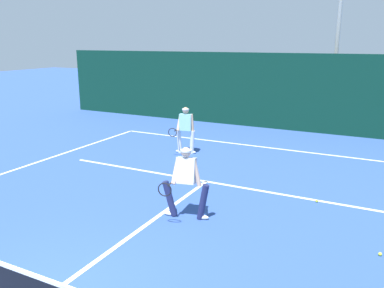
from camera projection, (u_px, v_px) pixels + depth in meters
name	position (u px, v px, depth m)	size (l,w,h in m)	color
court_line_baseline_far	(255.00, 146.00, 14.45)	(11.00, 0.10, 0.01)	white
court_line_service	(206.00, 181.00, 10.81)	(8.97, 0.10, 0.01)	white
court_line_centre	(140.00, 229.00, 8.06)	(0.10, 6.40, 0.01)	white
player_near	(186.00, 180.00, 8.40)	(1.05, 0.88, 1.58)	#1E234C
player_far	(185.00, 128.00, 13.35)	(0.72, 0.85, 1.58)	silver
tennis_ball	(317.00, 201.00, 9.41)	(0.07, 0.07, 0.07)	#D1E033
tennis_ball_extra	(380.00, 254.00, 7.07)	(0.07, 0.07, 0.07)	#D1E033
back_fence_windscreen	(281.00, 92.00, 16.86)	(22.40, 0.12, 3.23)	#093125
light_pole	(340.00, 7.00, 16.69)	(0.55, 0.44, 8.44)	#9EA39E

